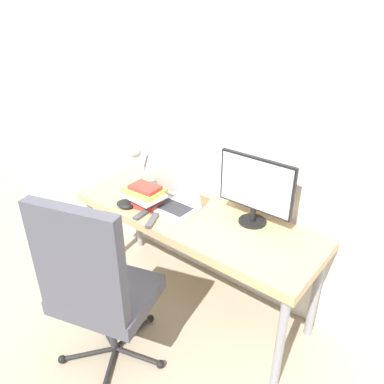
{
  "coord_description": "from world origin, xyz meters",
  "views": [
    {
      "loc": [
        1.3,
        -1.33,
        2.0
      ],
      "look_at": [
        0.02,
        0.27,
        0.92
      ],
      "focal_mm": 35.0,
      "sensor_mm": 36.0,
      "label": 1
    }
  ],
  "objects_px": {
    "laptop": "(171,199)",
    "game_controller": "(125,204)",
    "monitor": "(255,188)",
    "book_stack": "(145,195)",
    "office_chair": "(95,284)",
    "desk_lamp": "(141,164)"
  },
  "relations": [
    {
      "from": "laptop",
      "to": "book_stack",
      "type": "relative_size",
      "value": 1.34
    },
    {
      "from": "book_stack",
      "to": "laptop",
      "type": "bearing_deg",
      "value": 33.9
    },
    {
      "from": "monitor",
      "to": "game_controller",
      "type": "distance_m",
      "value": 0.88
    },
    {
      "from": "laptop",
      "to": "game_controller",
      "type": "xyz_separation_m",
      "value": [
        -0.24,
        -0.2,
        -0.03
      ]
    },
    {
      "from": "desk_lamp",
      "to": "game_controller",
      "type": "relative_size",
      "value": 2.87
    },
    {
      "from": "book_stack",
      "to": "game_controller",
      "type": "bearing_deg",
      "value": -130.41
    },
    {
      "from": "desk_lamp",
      "to": "monitor",
      "type": "bearing_deg",
      "value": 10.03
    },
    {
      "from": "laptop",
      "to": "office_chair",
      "type": "relative_size",
      "value": 0.33
    },
    {
      "from": "laptop",
      "to": "monitor",
      "type": "xyz_separation_m",
      "value": [
        0.53,
        0.17,
        0.19
      ]
    },
    {
      "from": "desk_lamp",
      "to": "game_controller",
      "type": "xyz_separation_m",
      "value": [
        0.06,
        -0.22,
        -0.2
      ]
    },
    {
      "from": "laptop",
      "to": "monitor",
      "type": "distance_m",
      "value": 0.59
    },
    {
      "from": "laptop",
      "to": "monitor",
      "type": "bearing_deg",
      "value": 17.56
    },
    {
      "from": "laptop",
      "to": "office_chair",
      "type": "distance_m",
      "value": 0.77
    },
    {
      "from": "monitor",
      "to": "game_controller",
      "type": "relative_size",
      "value": 3.73
    },
    {
      "from": "desk_lamp",
      "to": "office_chair",
      "type": "bearing_deg",
      "value": -62.34
    },
    {
      "from": "laptop",
      "to": "game_controller",
      "type": "distance_m",
      "value": 0.31
    },
    {
      "from": "monitor",
      "to": "book_stack",
      "type": "distance_m",
      "value": 0.75
    },
    {
      "from": "laptop",
      "to": "monitor",
      "type": "height_order",
      "value": "monitor"
    },
    {
      "from": "game_controller",
      "to": "monitor",
      "type": "bearing_deg",
      "value": 25.74
    },
    {
      "from": "book_stack",
      "to": "game_controller",
      "type": "xyz_separation_m",
      "value": [
        -0.09,
        -0.1,
        -0.05
      ]
    },
    {
      "from": "monitor",
      "to": "office_chair",
      "type": "xyz_separation_m",
      "value": [
        -0.42,
        -0.91,
        -0.35
      ]
    },
    {
      "from": "monitor",
      "to": "office_chair",
      "type": "bearing_deg",
      "value": -114.68
    }
  ]
}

